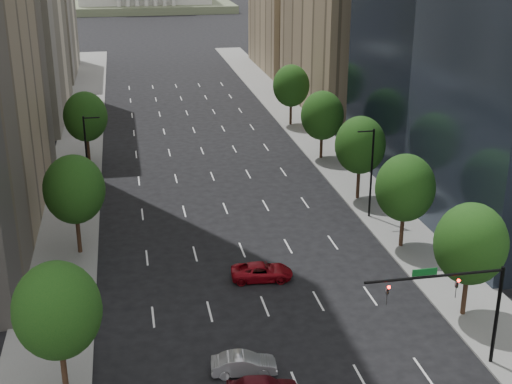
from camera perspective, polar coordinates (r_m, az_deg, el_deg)
sidewalk_left at (r=70.72m, az=-15.04°, el=-2.13°), size 6.00×200.00×0.15m
sidewalk_right at (r=74.71m, az=9.33°, el=-0.43°), size 6.00×200.00×0.15m
filler_left at (r=143.22m, az=-17.49°, el=12.67°), size 14.00×26.00×18.00m
parking_tan_right at (r=111.34m, az=7.41°, el=14.51°), size 14.00×30.00×30.00m
filler_right at (r=143.69m, az=3.15°, el=13.18°), size 14.00×26.00×16.00m
tree_right_1 at (r=51.81m, az=17.06°, el=-4.06°), size 5.20×5.20×8.75m
tree_right_2 at (r=61.84m, az=12.04°, el=0.33°), size 5.20×5.20×8.61m
tree_right_3 at (r=72.35m, az=8.47°, el=3.79°), size 5.20×5.20×8.89m
tree_right_4 at (r=85.30m, az=5.41°, el=6.21°), size 5.20×5.20×8.46m
tree_right_5 at (r=100.29m, az=2.88°, el=8.62°), size 5.20×5.20×8.75m
tree_left_0 at (r=42.96m, az=-15.86°, el=-9.26°), size 5.20×5.20×8.75m
tree_left_1 at (r=61.05m, az=-14.57°, el=0.20°), size 5.20×5.20×8.97m
tree_left_2 at (r=85.99m, az=-13.70°, el=5.98°), size 5.20×5.20×8.68m
streetlight_rn at (r=68.01m, az=9.33°, el=1.71°), size 1.70×0.20×9.00m
streetlight_ln at (r=73.68m, az=-13.56°, el=2.89°), size 1.70×0.20×9.00m
traffic_signal at (r=45.81m, az=16.50°, el=-8.18°), size 9.12×0.40×7.38m
foothills at (r=609.67m, az=-6.88°, el=14.45°), size 720.00×413.00×263.00m
car_silver at (r=45.80m, az=-1.00°, el=-13.81°), size 4.29×1.85×1.37m
car_red_far at (r=56.80m, az=0.48°, el=-6.49°), size 5.19×2.79×1.39m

